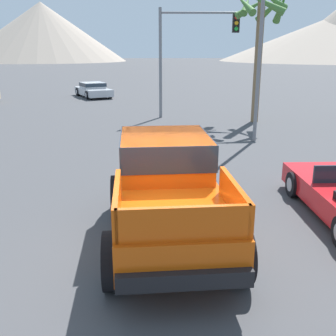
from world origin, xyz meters
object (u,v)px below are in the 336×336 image
object	(u,v)px
parked_car_silver	(93,89)
street_lamp_post	(262,15)
traffic_light_main	(194,41)
palm_tree_tall	(261,23)
orange_pickup_truck	(167,184)

from	to	relation	value
parked_car_silver	street_lamp_post	size ratio (longest dim) A/B	0.58
traffic_light_main	palm_tree_tall	world-z (taller)	palm_tree_tall
orange_pickup_truck	street_lamp_post	size ratio (longest dim) A/B	0.61
street_lamp_post	traffic_light_main	bearing A→B (deg)	109.65
parked_car_silver	street_lamp_post	xyz separation A→B (m)	(8.97, -15.30, 4.17)
orange_pickup_truck	traffic_light_main	bearing A→B (deg)	79.33
orange_pickup_truck	palm_tree_tall	size ratio (longest dim) A/B	0.78
parked_car_silver	street_lamp_post	bearing A→B (deg)	93.86
parked_car_silver	traffic_light_main	bearing A→B (deg)	99.34
parked_car_silver	traffic_light_main	distance (m)	12.29
parked_car_silver	traffic_light_main	world-z (taller)	traffic_light_main
parked_car_silver	street_lamp_post	distance (m)	18.22
orange_pickup_truck	traffic_light_main	distance (m)	14.36
orange_pickup_truck	traffic_light_main	world-z (taller)	traffic_light_main
parked_car_silver	palm_tree_tall	xyz separation A→B (m)	(9.99, -10.94, 4.13)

